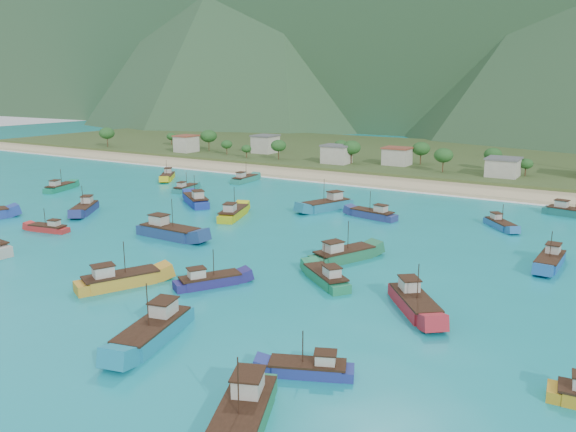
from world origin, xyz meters
The scene contains 28 objects.
ground centered at (0.00, 0.00, 0.00)m, with size 600.00×600.00×0.00m, color #0D9398.
beach centered at (0.00, 79.00, 0.00)m, with size 400.00×18.00×1.20m, color beige.
land centered at (0.00, 140.00, 0.00)m, with size 400.00×110.00×2.40m, color #385123.
surf_line centered at (0.00, 69.50, 0.00)m, with size 400.00×2.50×0.08m, color white.
village centered at (20.12, 102.02, 4.55)m, with size 207.07×25.63×6.67m.
vegetation centered at (-5.83, 102.84, 5.20)m, with size 276.43×25.56×8.59m.
boat_0 centered at (-69.94, 22.55, 0.70)m, with size 5.81×10.64×6.03m.
boat_2 centered at (-42.72, 8.35, 0.80)m, with size 9.01×11.04×6.58m.
boat_3 centered at (-41.06, 39.34, 0.57)m, with size 3.98×9.25×5.29m.
boat_6 centered at (-27.36, 27.57, 0.93)m, with size 12.03×10.24×7.26m.
boat_7 centered at (49.58, 21.13, 0.73)m, with size 3.62×10.61×6.19m.
boat_9 centered at (-35.46, -6.12, 0.50)m, with size 8.59×3.96×4.89m.
boat_10 centered at (1.34, 38.93, 0.97)m, with size 8.09×13.16×7.48m.
boat_12 centered at (23.34, -3.74, 0.69)m, with size 9.85×8.54×5.98m.
boat_13 centered at (15.43, -29.77, 0.94)m, with size 6.45×12.88×7.31m.
boat_14 centered at (13.46, 36.50, 0.73)m, with size 10.81×5.01×6.15m.
boat_16 centered at (-0.67, -20.07, 0.85)m, with size 8.13×11.87×6.82m.
boat_17 centered at (48.97, 60.09, 0.77)m, with size 11.23×5.26×6.39m.
boat_18 centered at (20.92, 6.85, 0.85)m, with size 7.91×11.99×6.86m.
boat_19 centered at (37.31, -6.68, 0.84)m, with size 9.78×11.06×6.77m.
boat_20 centered at (33.60, -38.28, 0.95)m, with size 8.13×13.02×7.41m.
boat_21 centered at (-35.72, 58.79, 0.72)m, with size 3.54×10.51×6.13m.
boat_22 centered at (38.01, 42.13, 0.56)m, with size 7.64×8.52×5.24m.
boat_23 centered at (-12.64, 2.74, 1.02)m, with size 13.22×4.12×7.77m.
boat_24 centered at (-11.97, 21.54, 0.85)m, with size 6.96×12.09×6.86m.
boat_25 centered at (33.95, -27.61, 0.52)m, with size 8.76×5.62×5.00m.
boat_26 centered at (-57.64, 50.23, 0.75)m, with size 8.65×10.54×6.29m.
boat_27 centered at (9.86, -13.37, 0.63)m, with size 7.52×9.59×5.65m.
Camera 1 is at (58.03, -71.16, 27.73)m, focal length 35.00 mm.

